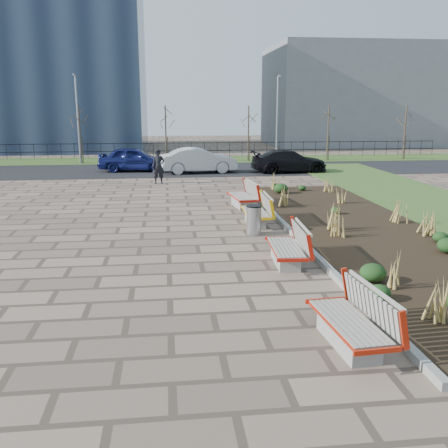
{
  "coord_description": "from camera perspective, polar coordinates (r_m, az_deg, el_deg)",
  "views": [
    {
      "loc": [
        0.0,
        -10.0,
        4.01
      ],
      "look_at": [
        1.5,
        3.0,
        0.9
      ],
      "focal_mm": 40.0,
      "sensor_mm": 36.0,
      "label": 1
    }
  ],
  "objects": [
    {
      "name": "ground",
      "position": [
        10.78,
        -6.18,
        -8.56
      ],
      "size": [
        120.0,
        120.0,
        0.0
      ],
      "primitive_type": "plane",
      "color": "#7E6856",
      "rests_on": "ground"
    },
    {
      "name": "bench_b",
      "position": [
        12.98,
        7.05,
        -2.43
      ],
      "size": [
        1.02,
        2.15,
        1.0
      ],
      "primitive_type": null,
      "rotation": [
        0.0,
        0.0,
        -0.06
      ],
      "color": "#B2190B",
      "rests_on": "ground"
    },
    {
      "name": "building_grey",
      "position": [
        55.72,
        14.91,
        13.94
      ],
      "size": [
        18.0,
        12.0,
        10.0
      ],
      "primitive_type": "cube",
      "color": "slate",
      "rests_on": "ground"
    },
    {
      "name": "grass_verge_far",
      "position": [
        38.21,
        -6.59,
        7.27
      ],
      "size": [
        80.0,
        5.0,
        0.04
      ],
      "primitive_type": "cube",
      "color": "#33511E",
      "rests_on": "ground"
    },
    {
      "name": "pedestrian",
      "position": [
        26.56,
        -7.5,
        6.53
      ],
      "size": [
        0.67,
        0.45,
        1.81
      ],
      "primitive_type": "imported",
      "rotation": [
        0.0,
        0.0,
        0.02
      ],
      "color": "black",
      "rests_on": "ground"
    },
    {
      "name": "tree_e",
      "position": [
        38.47,
        11.8,
        10.14
      ],
      "size": [
        1.4,
        1.4,
        4.0
      ],
      "primitive_type": null,
      "color": "#4C3D2D",
      "rests_on": "grass_verge_far"
    },
    {
      "name": "planting_bed",
      "position": [
        16.73,
        15.57,
        -0.83
      ],
      "size": [
        4.5,
        18.0,
        0.1
      ],
      "primitive_type": "cube",
      "color": "black",
      "rests_on": "ground"
    },
    {
      "name": "lamp_east",
      "position": [
        36.89,
        6.08,
        11.77
      ],
      "size": [
        0.24,
        0.6,
        6.0
      ],
      "primitive_type": null,
      "color": "gray",
      "rests_on": "grass_verge_far"
    },
    {
      "name": "car_blue",
      "position": [
        31.86,
        -10.19,
        7.32
      ],
      "size": [
        4.54,
        2.11,
        1.51
      ],
      "primitive_type": "imported",
      "rotation": [
        0.0,
        0.0,
        1.49
      ],
      "color": "#131954",
      "rests_on": "road"
    },
    {
      "name": "road",
      "position": [
        32.25,
        -6.56,
        6.14
      ],
      "size": [
        80.0,
        7.0,
        0.02
      ],
      "primitive_type": "cube",
      "color": "black",
      "rests_on": "ground"
    },
    {
      "name": "tree_f",
      "position": [
        40.75,
        19.96,
        9.8
      ],
      "size": [
        1.4,
        1.4,
        4.0
      ],
      "primitive_type": null,
      "color": "#4C3D2D",
      "rests_on": "grass_verge_far"
    },
    {
      "name": "bench_a",
      "position": [
        8.85,
        14.06,
        -10.42
      ],
      "size": [
        1.06,
        2.16,
        1.0
      ],
      "primitive_type": null,
      "rotation": [
        0.0,
        0.0,
        0.08
      ],
      "color": "#B4210C",
      "rests_on": "ground"
    },
    {
      "name": "planting_curb",
      "position": [
        16.0,
        7.82,
        -1.0
      ],
      "size": [
        0.16,
        18.0,
        0.15
      ],
      "primitive_type": "cube",
      "color": "gray",
      "rests_on": "ground"
    },
    {
      "name": "car_silver",
      "position": [
        30.64,
        -2.9,
        7.28
      ],
      "size": [
        4.74,
        2.09,
        1.51
      ],
      "primitive_type": "imported",
      "rotation": [
        0.0,
        0.0,
        1.68
      ],
      "color": "#AEB2B6",
      "rests_on": "road"
    },
    {
      "name": "lamp_west",
      "position": [
        36.51,
        -16.35,
        11.31
      ],
      "size": [
        0.24,
        0.6,
        6.0
      ],
      "primitive_type": null,
      "color": "gray",
      "rests_on": "grass_verge_far"
    },
    {
      "name": "tree_d",
      "position": [
        37.05,
        2.8,
        10.29
      ],
      "size": [
        1.4,
        1.4,
        4.0
      ],
      "primitive_type": null,
      "color": "#4C3D2D",
      "rests_on": "grass_verge_far"
    },
    {
      "name": "car_black",
      "position": [
        31.14,
        7.44,
        7.14
      ],
      "size": [
        4.78,
        2.21,
        1.35
      ],
      "primitive_type": "imported",
      "rotation": [
        0.0,
        0.0,
        1.64
      ],
      "color": "black",
      "rests_on": "road"
    },
    {
      "name": "tree_b",
      "position": [
        37.05,
        -16.12,
        9.79
      ],
      "size": [
        1.4,
        1.4,
        4.0
      ],
      "primitive_type": null,
      "color": "#4C3D2D",
      "rests_on": "grass_verge_far"
    },
    {
      "name": "bench_c",
      "position": [
        17.23,
        3.59,
        1.58
      ],
      "size": [
        0.96,
        2.12,
        1.0
      ],
      "primitive_type": null,
      "rotation": [
        0.0,
        0.0,
        -0.03
      ],
      "color": "#FFB90D",
      "rests_on": "ground"
    },
    {
      "name": "litter_bin",
      "position": [
        15.9,
        3.43,
        0.43
      ],
      "size": [
        0.47,
        0.47,
        0.92
      ],
      "primitive_type": "cylinder",
      "color": "#B2B2B7",
      "rests_on": "ground"
    },
    {
      "name": "bench_d",
      "position": [
        20.22,
        2.06,
        3.36
      ],
      "size": [
        1.12,
        2.19,
        1.0
      ],
      "primitive_type": null,
      "rotation": [
        0.0,
        0.0,
        0.11
      ],
      "color": "red",
      "rests_on": "ground"
    },
    {
      "name": "railing_fence",
      "position": [
        39.65,
        -6.62,
        8.39
      ],
      "size": [
        44.0,
        0.1,
        1.2
      ],
      "primitive_type": null,
      "color": "black",
      "rests_on": "grass_verge_far"
    },
    {
      "name": "tree_c",
      "position": [
        36.56,
        -6.67,
        10.18
      ],
      "size": [
        1.4,
        1.4,
        4.0
      ],
      "primitive_type": null,
      "color": "#4C3D2D",
      "rests_on": "grass_verge_far"
    }
  ]
}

